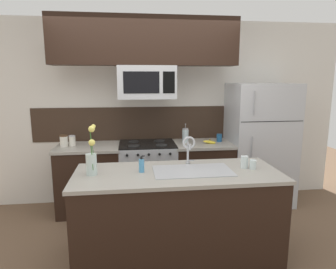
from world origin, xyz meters
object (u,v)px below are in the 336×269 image
object	(u,v)px
refrigerator	(259,144)
dish_soap_bottle	(142,165)
storage_jar_tall	(64,141)
storage_jar_medium	(72,141)
microwave	(147,82)
coffee_tin	(219,138)
banana_bunch	(210,142)
sink_faucet	(189,146)
drinking_glass	(244,162)
flower_vase	(92,161)
french_press	(185,135)
stove_range	(148,176)
spare_glass	(253,164)

from	to	relation	value
refrigerator	dish_soap_bottle	world-z (taller)	refrigerator
storage_jar_tall	storage_jar_medium	size ratio (longest dim) A/B	1.07
microwave	coffee_tin	bearing A→B (deg)	3.96
refrigerator	dish_soap_bottle	size ratio (longest dim) A/B	10.48
storage_jar_tall	banana_bunch	distance (m)	1.96
refrigerator	banana_bunch	size ratio (longest dim) A/B	9.07
coffee_tin	sink_faucet	distance (m)	1.28
storage_jar_tall	drinking_glass	distance (m)	2.34
flower_vase	coffee_tin	bearing A→B (deg)	38.77
dish_soap_bottle	drinking_glass	distance (m)	1.03
refrigerator	drinking_glass	distance (m)	1.42
microwave	banana_bunch	xyz separation A→B (m)	(0.86, -0.04, -0.81)
refrigerator	french_press	xyz separation A→B (m)	(-1.07, 0.04, 0.14)
stove_range	microwave	xyz separation A→B (m)	(0.00, -0.02, 1.28)
flower_vase	stove_range	bearing A→B (deg)	64.78
microwave	french_press	bearing A→B (deg)	8.57
dish_soap_bottle	sink_faucet	bearing A→B (deg)	20.10
storage_jar_medium	dish_soap_bottle	world-z (taller)	dish_soap_bottle
french_press	flower_vase	bearing A→B (deg)	-130.74
stove_range	banana_bunch	size ratio (longest dim) A/B	4.88
coffee_tin	sink_faucet	xyz separation A→B (m)	(-0.66, -1.09, 0.14)
sink_faucet	drinking_glass	world-z (taller)	sink_faucet
refrigerator	banana_bunch	bearing A→B (deg)	-173.92
banana_bunch	flower_vase	xyz separation A→B (m)	(-1.45, -1.18, 0.11)
flower_vase	dish_soap_bottle	bearing A→B (deg)	3.28
french_press	spare_glass	size ratio (longest dim) A/B	2.88
french_press	coffee_tin	xyz separation A→B (m)	(0.49, -0.01, -0.04)
stove_range	storage_jar_medium	size ratio (longest dim) A/B	6.53
storage_jar_tall	french_press	size ratio (longest dim) A/B	0.57
storage_jar_medium	coffee_tin	bearing A→B (deg)	0.80
stove_range	storage_jar_medium	xyz separation A→B (m)	(-0.99, 0.02, 0.52)
dish_soap_bottle	storage_jar_tall	bearing A→B (deg)	128.50
french_press	sink_faucet	world-z (taller)	sink_faucet
stove_range	coffee_tin	size ratio (longest dim) A/B	8.45
microwave	banana_bunch	size ratio (longest dim) A/B	3.91
refrigerator	coffee_tin	bearing A→B (deg)	177.05
spare_glass	microwave	bearing A→B (deg)	128.32
spare_glass	sink_faucet	bearing A→B (deg)	160.17
coffee_tin	drinking_glass	size ratio (longest dim) A/B	0.90
banana_bunch	spare_glass	xyz separation A→B (m)	(0.12, -1.20, 0.02)
refrigerator	drinking_glass	bearing A→B (deg)	-119.81
storage_jar_tall	sink_faucet	world-z (taller)	sink_faucet
stove_range	sink_faucet	distance (m)	1.28
sink_faucet	flower_vase	bearing A→B (deg)	-167.77
storage_jar_tall	banana_bunch	xyz separation A→B (m)	(1.96, -0.06, -0.05)
french_press	microwave	bearing A→B (deg)	-171.43
banana_bunch	coffee_tin	size ratio (longest dim) A/B	1.73
refrigerator	sink_faucet	distance (m)	1.65
microwave	flower_vase	size ratio (longest dim) A/B	1.58
storage_jar_medium	sink_faucet	size ratio (longest dim) A/B	0.47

